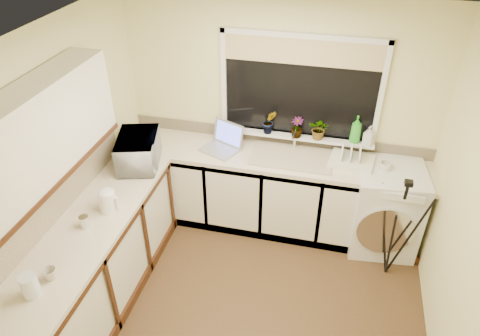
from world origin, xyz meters
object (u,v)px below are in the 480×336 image
object	(u,v)px
kettle	(108,201)
cup_left	(50,274)
glass_jug	(30,286)
soap_bottle_clear	(369,135)
laptop	(223,142)
cup_back	(385,167)
washing_machine	(385,208)
plant_b	(269,122)
steel_jar	(84,222)
tripod	(396,230)
microwave	(139,151)
plant_c	(297,127)
dish_rack	(352,161)
plant_d	(319,129)
soap_bottle_green	(356,129)

from	to	relation	value
kettle	cup_left	world-z (taller)	kettle
glass_jug	soap_bottle_clear	size ratio (longest dim) A/B	0.88
laptop	cup_back	distance (m)	1.64
washing_machine	glass_jug	xyz separation A→B (m)	(-2.49, -2.12, 0.52)
washing_machine	cup_back	distance (m)	0.49
plant_b	steel_jar	bearing A→B (deg)	-126.89
tripod	cup_left	bearing A→B (deg)	-161.39
microwave	cup_left	xyz separation A→B (m)	(-0.00, -1.54, -0.11)
plant_c	cup_left	distance (m)	2.64
soap_bottle_clear	steel_jar	bearing A→B (deg)	-143.65
microwave	plant_b	size ratio (longest dim) A/B	2.12
dish_rack	soap_bottle_clear	xyz separation A→B (m)	(0.13, 0.18, 0.22)
dish_rack	steel_jar	xyz separation A→B (m)	(-2.10, -1.47, 0.02)
dish_rack	steel_jar	world-z (taller)	steel_jar
washing_machine	plant_d	xyz separation A→B (m)	(-0.76, 0.24, 0.70)
steel_jar	cup_left	xyz separation A→B (m)	(0.05, -0.56, -0.01)
plant_b	cup_left	world-z (taller)	plant_b
washing_machine	laptop	world-z (taller)	laptop
plant_c	cup_back	bearing A→B (deg)	-12.53
steel_jar	plant_d	size ratio (longest dim) A/B	0.47
plant_c	microwave	bearing A→B (deg)	-156.37
dish_rack	soap_bottle_green	world-z (taller)	soap_bottle_green
microwave	cup_back	distance (m)	2.41
microwave	plant_d	world-z (taller)	plant_d
cup_back	dish_rack	bearing A→B (deg)	171.98
washing_machine	kettle	bearing A→B (deg)	-160.04
plant_c	soap_bottle_green	world-z (taller)	soap_bottle_green
tripod	soap_bottle_clear	distance (m)	0.96
washing_machine	plant_b	bearing A→B (deg)	163.78
dish_rack	soap_bottle_clear	world-z (taller)	soap_bottle_clear
dish_rack	microwave	bearing A→B (deg)	-158.64
dish_rack	plant_d	xyz separation A→B (m)	(-0.36, 0.17, 0.23)
tripod	glass_jug	world-z (taller)	tripod
glass_jug	soap_bottle_green	distance (m)	3.18
glass_jug	plant_c	size ratio (longest dim) A/B	0.81
glass_jug	microwave	distance (m)	1.70
cup_left	laptop	bearing A→B (deg)	70.15
soap_bottle_clear	cup_left	distance (m)	3.11
plant_d	cup_back	size ratio (longest dim) A/B	1.89
glass_jug	cup_back	distance (m)	3.23
cup_back	laptop	bearing A→B (deg)	178.56
laptop	microwave	size ratio (longest dim) A/B	0.84
washing_machine	plant_b	distance (m)	1.48
laptop	soap_bottle_clear	distance (m)	1.48
plant_d	microwave	bearing A→B (deg)	-158.86
glass_jug	plant_b	bearing A→B (deg)	62.56
washing_machine	soap_bottle_clear	size ratio (longest dim) A/B	4.63
laptop	soap_bottle_green	xyz separation A→B (m)	(1.32, 0.20, 0.22)
tripod	plant_c	distance (m)	1.38
steel_jar	soap_bottle_clear	xyz separation A→B (m)	(2.24, 1.65, 0.20)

